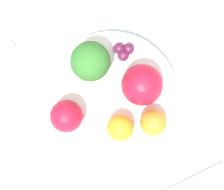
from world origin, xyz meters
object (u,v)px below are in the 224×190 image
(bowl, at_px, (112,98))
(apple_green, at_px, (68,116))
(apple_red, at_px, (143,85))
(broccoli, at_px, (92,62))
(orange_front, at_px, (122,128))
(grape_cluster, at_px, (125,51))
(orange_back, at_px, (155,123))

(bowl, xyz_separation_m, apple_green, (0.03, -0.07, 0.04))
(apple_red, bearing_deg, bowl, -77.65)
(broccoli, relative_size, orange_front, 1.80)
(apple_green, xyz_separation_m, grape_cluster, (-0.10, 0.09, -0.02))
(orange_front, bearing_deg, apple_green, -103.29)
(orange_front, bearing_deg, grape_cluster, 175.95)
(apple_red, height_order, orange_front, apple_red)
(grape_cluster, bearing_deg, apple_red, 22.70)
(broccoli, distance_m, grape_cluster, 0.07)
(orange_back, bearing_deg, orange_front, -82.16)
(broccoli, height_order, apple_red, broccoli)
(orange_front, bearing_deg, orange_back, 97.84)
(orange_front, height_order, orange_back, same)
(orange_back, bearing_deg, apple_red, -164.10)
(apple_red, bearing_deg, grape_cluster, -157.30)
(bowl, bearing_deg, grape_cluster, 162.72)
(broccoli, height_order, orange_front, broccoli)
(bowl, height_order, orange_front, orange_front)
(grape_cluster, bearing_deg, broccoli, -63.27)
(bowl, distance_m, orange_front, 0.07)
(orange_front, distance_m, orange_back, 0.05)
(bowl, xyz_separation_m, orange_back, (0.05, 0.06, 0.04))
(apple_red, relative_size, grape_cluster, 1.88)
(orange_back, bearing_deg, broccoli, -134.52)
(bowl, relative_size, apple_red, 3.40)
(apple_green, bearing_deg, orange_front, 76.71)
(orange_back, bearing_deg, grape_cluster, -160.49)
(bowl, distance_m, broccoli, 0.08)
(orange_back, bearing_deg, bowl, -125.69)
(broccoli, xyz_separation_m, apple_red, (0.03, 0.08, -0.01))
(apple_green, relative_size, orange_front, 1.21)
(bowl, height_order, broccoli, broccoli)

